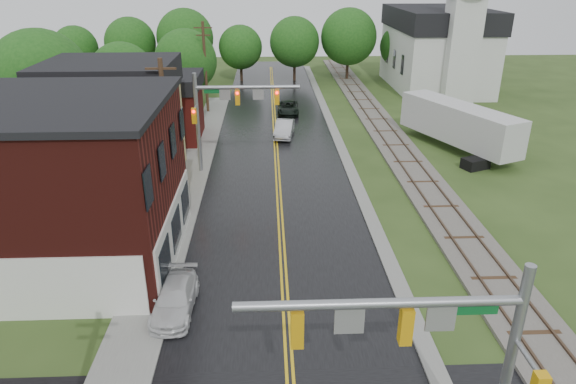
{
  "coord_description": "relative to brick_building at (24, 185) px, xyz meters",
  "views": [
    {
      "loc": [
        -0.67,
        -8.31,
        13.75
      ],
      "look_at": [
        0.29,
        15.06,
        3.5
      ],
      "focal_mm": 32.0,
      "sensor_mm": 36.0,
      "label": 1
    }
  ],
  "objects": [
    {
      "name": "yellow_house",
      "position": [
        1.48,
        11.0,
        -0.95
      ],
      "size": [
        8.0,
        7.0,
        6.4
      ],
      "primitive_type": "cube",
      "color": "tan",
      "rests_on": "ground"
    },
    {
      "name": "tree_left_e",
      "position": [
        3.64,
        30.9,
        0.66
      ],
      "size": [
        6.4,
        6.4,
        8.16
      ],
      "color": "black",
      "rests_on": "ground"
    },
    {
      "name": "church",
      "position": [
        32.48,
        38.74,
        1.68
      ],
      "size": [
        10.4,
        18.4,
        20.0
      ],
      "color": "silver",
      "rests_on": "ground"
    },
    {
      "name": "darkred_building",
      "position": [
        2.48,
        20.0,
        -1.95
      ],
      "size": [
        7.0,
        6.0,
        4.4
      ],
      "primitive_type": "cube",
      "color": "#3F0F0C",
      "rests_on": "ground"
    },
    {
      "name": "tree_left_c",
      "position": [
        -1.36,
        24.9,
        0.36
      ],
      "size": [
        6.0,
        6.0,
        7.65
      ],
      "color": "black",
      "rests_on": "ground"
    },
    {
      "name": "sidewalk_left",
      "position": [
        6.28,
        10.0,
        -4.15
      ],
      "size": [
        2.4,
        50.0,
        0.12
      ],
      "primitive_type": "cube",
      "color": "gray",
      "rests_on": "ground"
    },
    {
      "name": "brick_building",
      "position": [
        0.0,
        0.0,
        0.0
      ],
      "size": [
        14.3,
        10.3,
        8.3
      ],
      "color": "#48130F",
      "rests_on": "ground"
    },
    {
      "name": "railroad",
      "position": [
        22.48,
        20.0,
        -4.05
      ],
      "size": [
        3.2,
        80.0,
        0.3
      ],
      "color": "#59544C",
      "rests_on": "ground"
    },
    {
      "name": "utility_pole_b",
      "position": [
        5.68,
        7.0,
        0.57
      ],
      "size": [
        1.8,
        0.28,
        9.0
      ],
      "color": "#382616",
      "rests_on": "ground"
    },
    {
      "name": "sedan_silver",
      "position": [
        13.28,
        20.34,
        -3.45
      ],
      "size": [
        2.06,
        4.42,
        1.4
      ],
      "primitive_type": "imported",
      "rotation": [
        0.0,
        0.0,
        -0.14
      ],
      "color": "#BBBBC0",
      "rests_on": "ground"
    },
    {
      "name": "tree_left_b",
      "position": [
        -5.36,
        16.9,
        1.57
      ],
      "size": [
        7.6,
        7.6,
        9.69
      ],
      "color": "black",
      "rests_on": "ground"
    },
    {
      "name": "suv_dark",
      "position": [
        13.94,
        27.99,
        -3.53
      ],
      "size": [
        2.2,
        4.55,
        1.25
      ],
      "primitive_type": "imported",
      "rotation": [
        0.0,
        0.0,
        -0.03
      ],
      "color": "black",
      "rests_on": "ground"
    },
    {
      "name": "utility_pole_c",
      "position": [
        5.68,
        29.0,
        0.57
      ],
      "size": [
        1.8,
        0.28,
        9.0
      ],
      "color": "#382616",
      "rests_on": "ground"
    },
    {
      "name": "pickup_white",
      "position": [
        7.68,
        -4.66,
        -3.55
      ],
      "size": [
        1.8,
        4.17,
        1.2
      ],
      "primitive_type": "imported",
      "rotation": [
        0.0,
        0.0,
        -0.03
      ],
      "color": "silver",
      "rests_on": "ground"
    },
    {
      "name": "semi_trailer",
      "position": [
        27.23,
        16.15,
        -1.93
      ],
      "size": [
        6.88,
        11.72,
        3.72
      ],
      "color": "black",
      "rests_on": "ground"
    },
    {
      "name": "main_road",
      "position": [
        12.48,
        15.0,
        -4.15
      ],
      "size": [
        10.0,
        90.0,
        0.02
      ],
      "primitive_type": "cube",
      "color": "black",
      "rests_on": "ground"
    },
    {
      "name": "curb_right",
      "position": [
        17.88,
        20.0,
        -4.15
      ],
      "size": [
        0.8,
        70.0,
        0.12
      ],
      "primitive_type": "cube",
      "color": "gray",
      "rests_on": "ground"
    },
    {
      "name": "traffic_signal_near",
      "position": [
        15.96,
        -13.0,
        0.82
      ],
      "size": [
        7.34,
        0.3,
        7.2
      ],
      "color": "gray",
      "rests_on": "ground"
    },
    {
      "name": "traffic_signal_far",
      "position": [
        9.01,
        12.0,
        0.82
      ],
      "size": [
        7.34,
        0.43,
        7.2
      ],
      "color": "gray",
      "rests_on": "ground"
    }
  ]
}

